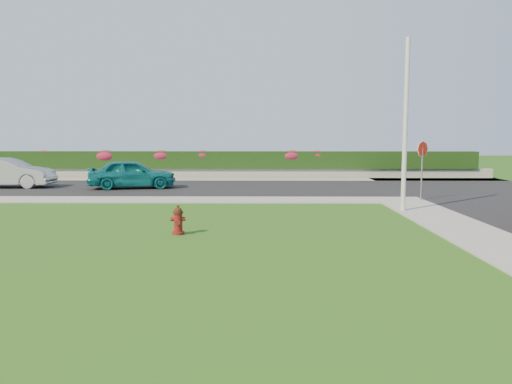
{
  "coord_description": "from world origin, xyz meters",
  "views": [
    {
      "loc": [
        1.29,
        -11.53,
        2.62
      ],
      "look_at": [
        1.1,
        4.01,
        0.9
      ],
      "focal_mm": 35.0,
      "sensor_mm": 36.0,
      "label": 1
    }
  ],
  "objects_px": {
    "fire_hydrant": "(178,221)",
    "sedan_silver": "(8,173)",
    "utility_pole": "(405,126)",
    "stop_sign": "(422,157)",
    "sedan_teal": "(132,174)"
  },
  "relations": [
    {
      "from": "sedan_silver",
      "to": "stop_sign",
      "type": "bearing_deg",
      "value": -105.52
    },
    {
      "from": "sedan_silver",
      "to": "utility_pole",
      "type": "distance_m",
      "value": 19.75
    },
    {
      "from": "sedan_silver",
      "to": "utility_pole",
      "type": "bearing_deg",
      "value": -115.04
    },
    {
      "from": "fire_hydrant",
      "to": "utility_pole",
      "type": "height_order",
      "value": "utility_pole"
    },
    {
      "from": "fire_hydrant",
      "to": "sedan_silver",
      "type": "distance_m",
      "value": 16.19
    },
    {
      "from": "sedan_silver",
      "to": "utility_pole",
      "type": "relative_size",
      "value": 0.76
    },
    {
      "from": "sedan_teal",
      "to": "sedan_silver",
      "type": "bearing_deg",
      "value": 75.37
    },
    {
      "from": "sedan_teal",
      "to": "utility_pole",
      "type": "distance_m",
      "value": 13.93
    },
    {
      "from": "fire_hydrant",
      "to": "sedan_silver",
      "type": "bearing_deg",
      "value": 126.21
    },
    {
      "from": "sedan_teal",
      "to": "stop_sign",
      "type": "height_order",
      "value": "stop_sign"
    },
    {
      "from": "sedan_teal",
      "to": "utility_pole",
      "type": "bearing_deg",
      "value": -134.85
    },
    {
      "from": "utility_pole",
      "to": "stop_sign",
      "type": "xyz_separation_m",
      "value": [
        1.57,
        2.96,
        -1.18
      ]
    },
    {
      "from": "fire_hydrant",
      "to": "sedan_silver",
      "type": "xyz_separation_m",
      "value": [
        -10.77,
        12.08,
        0.41
      ]
    },
    {
      "from": "fire_hydrant",
      "to": "sedan_teal",
      "type": "height_order",
      "value": "sedan_teal"
    },
    {
      "from": "sedan_teal",
      "to": "sedan_silver",
      "type": "height_order",
      "value": "sedan_silver"
    }
  ]
}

